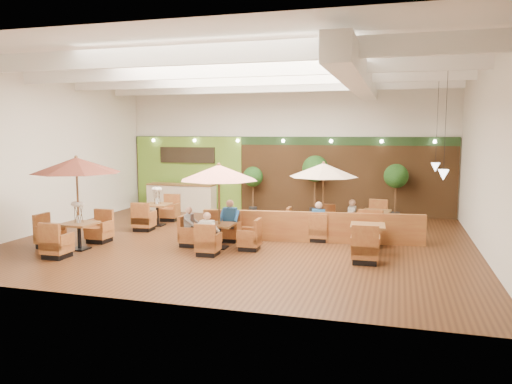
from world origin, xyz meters
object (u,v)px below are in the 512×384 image
(service_counter, at_px, (181,197))
(diner_4, at_px, (350,214))
(table_0, at_px, (75,183))
(topiary_1, at_px, (315,171))
(table_4, at_px, (367,240))
(table_5, at_px, (375,223))
(table_2, at_px, (323,185))
(diner_1, at_px, (230,217))
(diner_3, at_px, (319,217))
(booth_divider, at_px, (311,227))
(table_1, at_px, (219,190))
(diner_2, at_px, (190,222))
(topiary_0, at_px, (253,179))
(diner_0, at_px, (208,229))
(table_3, at_px, (157,212))
(topiary_2, at_px, (396,178))

(service_counter, xyz_separation_m, diner_4, (7.62, -3.64, 0.17))
(table_0, distance_m, topiary_1, 9.64)
(table_4, relative_size, table_5, 1.02)
(table_5, distance_m, topiary_1, 4.25)
(table_2, bearing_deg, table_0, -151.79)
(diner_1, height_order, diner_3, diner_1)
(booth_divider, relative_size, table_2, 2.79)
(table_1, relative_size, diner_2, 3.46)
(topiary_1, bearing_deg, topiary_0, 180.00)
(service_counter, xyz_separation_m, table_4, (8.30, -5.79, -0.18))
(topiary_0, height_order, topiary_1, topiary_1)
(table_4, height_order, topiary_0, topiary_0)
(booth_divider, relative_size, table_4, 2.42)
(service_counter, distance_m, table_2, 7.73)
(booth_divider, height_order, diner_0, diner_0)
(booth_divider, height_order, table_3, table_3)
(service_counter, xyz_separation_m, diner_0, (4.05, -7.18, 0.16))
(table_1, height_order, table_3, table_1)
(diner_4, bearing_deg, service_counter, 66.33)
(topiary_2, distance_m, diner_1, 7.48)
(table_2, bearing_deg, service_counter, 149.00)
(table_1, relative_size, topiary_2, 1.15)
(booth_divider, xyz_separation_m, diner_1, (-2.47, -0.62, 0.30))
(table_5, bearing_deg, table_2, -146.65)
(topiary_0, distance_m, topiary_1, 2.66)
(table_2, bearing_deg, diner_4, -2.54)
(table_5, distance_m, diner_3, 2.39)
(service_counter, bearing_deg, table_5, -18.86)
(table_3, bearing_deg, diner_4, -5.30)
(table_3, relative_size, table_5, 0.99)
(table_2, height_order, diner_2, table_2)
(diner_4, bearing_deg, table_2, 91.88)
(diner_4, bearing_deg, diner_1, 117.34)
(service_counter, distance_m, diner_4, 8.45)
(table_0, bearing_deg, topiary_2, 42.02)
(service_counter, xyz_separation_m, booth_divider, (6.52, -4.72, -0.11))
(table_4, bearing_deg, topiary_2, 80.65)
(diner_2, bearing_deg, diner_0, 38.99)
(table_4, relative_size, diner_3, 3.53)
(diner_0, xyz_separation_m, diner_3, (2.67, 2.64, 0.01))
(table_2, relative_size, table_3, 0.90)
(table_4, relative_size, diner_4, 3.58)
(table_3, bearing_deg, table_5, 0.55)
(booth_divider, relative_size, diner_3, 8.55)
(table_0, height_order, table_3, table_0)
(booth_divider, xyz_separation_m, topiary_0, (-3.32, 4.92, 1.00))
(table_3, distance_m, table_5, 7.80)
(diner_3, bearing_deg, topiary_2, 58.15)
(table_0, relative_size, topiary_2, 1.26)
(booth_divider, height_order, topiary_0, topiary_0)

